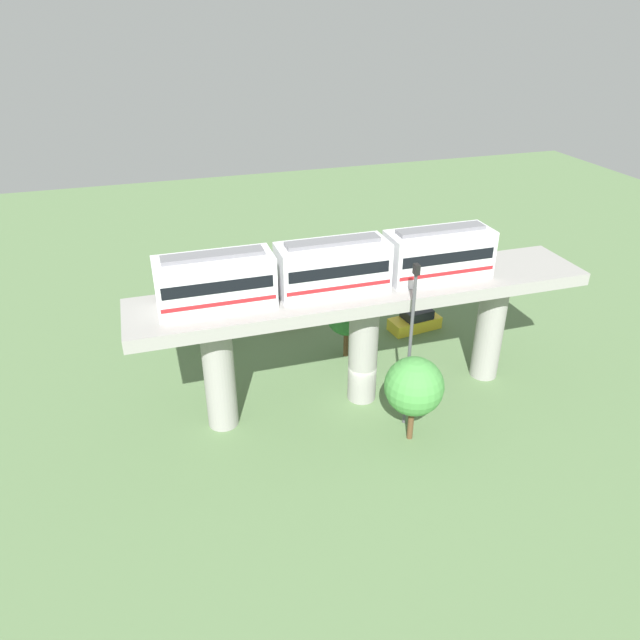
{
  "coord_description": "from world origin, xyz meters",
  "views": [
    {
      "loc": [
        30.53,
        -12.48,
        23.72
      ],
      "look_at": [
        -2.5,
        -2.16,
        5.0
      ],
      "focal_mm": 33.18,
      "sensor_mm": 36.0,
      "label": 1
    }
  ],
  "objects": [
    {
      "name": "ground_plane",
      "position": [
        0.0,
        0.0,
        0.0
      ],
      "size": [
        120.0,
        120.0,
        0.0
      ],
      "primitive_type": "plane",
      "color": "#5B7A4C"
    },
    {
      "name": "viaduct",
      "position": [
        0.0,
        0.0,
        6.25
      ],
      "size": [
        5.2,
        28.85,
        8.33
      ],
      "color": "#999691",
      "rests_on": "ground"
    },
    {
      "name": "train",
      "position": [
        0.0,
        -2.16,
        9.86
      ],
      "size": [
        2.64,
        20.5,
        3.24
      ],
      "color": "silver",
      "rests_on": "viaduct"
    },
    {
      "name": "parked_car_red",
      "position": [
        -12.44,
        -2.04,
        0.74
      ],
      "size": [
        2.04,
        4.3,
        1.76
      ],
      "rotation": [
        0.0,
        0.0,
        0.06
      ],
      "color": "red",
      "rests_on": "ground"
    },
    {
      "name": "parked_car_yellow",
      "position": [
        -7.57,
        7.57,
        0.74
      ],
      "size": [
        2.37,
        4.41,
        1.76
      ],
      "rotation": [
        0.0,
        0.0,
        0.14
      ],
      "color": "yellow",
      "rests_on": "ground"
    },
    {
      "name": "tree_near_viaduct",
      "position": [
        -10.61,
        -8.43,
        3.09
      ],
      "size": [
        2.45,
        2.45,
        4.36
      ],
      "color": "brown",
      "rests_on": "ground"
    },
    {
      "name": "tree_mid_lot",
      "position": [
        -5.36,
        0.77,
        3.42
      ],
      "size": [
        3.0,
        3.0,
        4.94
      ],
      "color": "brown",
      "rests_on": "ground"
    },
    {
      "name": "tree_far_corner",
      "position": [
        4.88,
        1.32,
        3.81
      ],
      "size": [
        3.53,
        3.53,
        5.6
      ],
      "color": "brown",
      "rests_on": "ground"
    },
    {
      "name": "signal_post",
      "position": [
        3.4,
        1.6,
        5.99
      ],
      "size": [
        0.44,
        0.28,
        10.93
      ],
      "color": "#4C4C51",
      "rests_on": "ground"
    }
  ]
}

